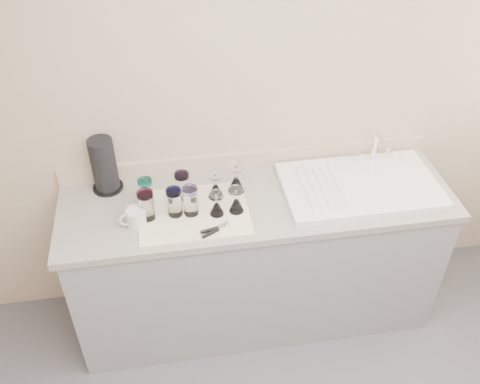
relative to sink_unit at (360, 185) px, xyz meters
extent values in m
cube|color=tan|center=(-0.55, 0.30, 0.33)|extent=(3.50, 0.04, 2.50)
cube|color=slate|center=(-0.55, 0.00, -0.49)|extent=(2.00, 0.60, 0.86)
cube|color=gray|center=(-0.55, 0.00, -0.04)|extent=(2.06, 0.62, 0.04)
cube|color=white|center=(0.00, 0.00, 0.00)|extent=(0.82, 0.50, 0.03)
cylinder|color=silver|center=(0.14, 0.20, 0.11)|extent=(0.02, 0.02, 0.18)
cylinder|color=silver|center=(0.14, 0.12, 0.19)|extent=(0.02, 0.16, 0.02)
cylinder|color=silver|center=(0.04, 0.20, 0.04)|extent=(0.03, 0.03, 0.04)
cylinder|color=silver|center=(0.24, 0.20, 0.04)|extent=(0.03, 0.03, 0.04)
cube|color=white|center=(-0.89, -0.06, -0.02)|extent=(0.55, 0.42, 0.01)
cylinder|color=white|center=(-1.12, 0.05, 0.05)|extent=(0.07, 0.07, 0.13)
cylinder|color=#118D83|center=(-1.12, 0.05, 0.12)|extent=(0.07, 0.07, 0.02)
cylinder|color=white|center=(-0.93, 0.07, 0.06)|extent=(0.07, 0.07, 0.13)
cylinder|color=purple|center=(-0.93, 0.07, 0.13)|extent=(0.08, 0.08, 0.02)
cylinder|color=white|center=(-1.12, -0.07, 0.06)|extent=(0.08, 0.08, 0.14)
cylinder|color=#E42771|center=(-1.12, -0.07, 0.14)|extent=(0.08, 0.08, 0.02)
cylinder|color=white|center=(-0.98, -0.06, 0.06)|extent=(0.07, 0.07, 0.13)
cylinder|color=#1618CA|center=(-0.98, -0.06, 0.13)|extent=(0.08, 0.08, 0.02)
cylinder|color=white|center=(-0.91, -0.07, 0.06)|extent=(0.07, 0.07, 0.14)
cylinder|color=#AA93E9|center=(-0.91, -0.07, 0.14)|extent=(0.08, 0.08, 0.02)
cone|color=white|center=(-0.77, 0.04, 0.03)|extent=(0.08, 0.08, 0.07)
cylinder|color=white|center=(-0.77, 0.04, 0.09)|extent=(0.01, 0.01, 0.06)
cylinder|color=white|center=(-0.77, 0.04, 0.13)|extent=(0.08, 0.08, 0.01)
cone|color=white|center=(-0.66, 0.07, 0.03)|extent=(0.09, 0.09, 0.08)
cylinder|color=white|center=(-0.66, 0.07, 0.11)|extent=(0.01, 0.01, 0.07)
cylinder|color=white|center=(-0.66, 0.07, 0.14)|extent=(0.09, 0.09, 0.01)
cone|color=white|center=(-0.78, -0.09, 0.02)|extent=(0.07, 0.07, 0.07)
cylinder|color=white|center=(-0.78, -0.09, 0.08)|extent=(0.01, 0.01, 0.05)
cylinder|color=white|center=(-0.78, -0.09, 0.11)|extent=(0.07, 0.07, 0.01)
cone|color=white|center=(-0.68, -0.08, 0.02)|extent=(0.08, 0.08, 0.07)
cylinder|color=white|center=(-0.68, -0.08, 0.09)|extent=(0.01, 0.01, 0.06)
cylinder|color=white|center=(-0.68, -0.08, 0.12)|extent=(0.08, 0.08, 0.01)
cube|color=silver|center=(-0.76, -0.20, 0.00)|extent=(0.06, 0.05, 0.02)
cylinder|color=black|center=(-0.82, -0.23, 0.00)|extent=(0.11, 0.07, 0.02)
cylinder|color=black|center=(-0.82, -0.21, 0.00)|extent=(0.11, 0.04, 0.02)
cylinder|color=silver|center=(-1.18, -0.11, 0.03)|extent=(0.11, 0.11, 0.10)
torus|color=silver|center=(-1.22, -0.11, 0.03)|extent=(0.07, 0.02, 0.07)
cylinder|color=black|center=(-1.32, 0.22, -0.01)|extent=(0.16, 0.16, 0.01)
cylinder|color=black|center=(-1.32, 0.22, 0.14)|extent=(0.13, 0.13, 0.29)
camera|label=1|loc=(-0.99, -2.10, 1.76)|focal=40.00mm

